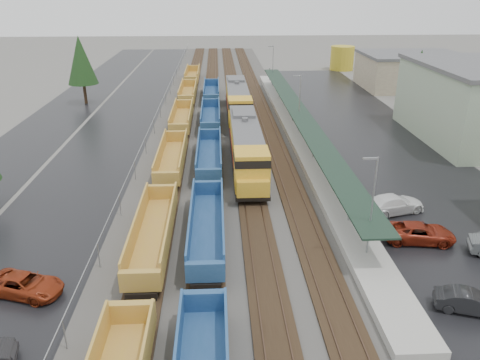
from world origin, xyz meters
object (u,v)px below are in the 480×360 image
object	(u,v)px
locomotive_trail	(238,101)
parked_car_east_a	(470,302)
well_string_blue	(208,185)
storage_tank	(342,58)
parked_car_west_c	(25,285)
well_string_yellow	(172,158)
parked_car_east_c	(393,204)
parked_car_east_b	(420,233)
locomotive_lead	(247,147)

from	to	relation	value
locomotive_trail	parked_car_east_a	size ratio (longest dim) A/B	5.09
well_string_blue	storage_tank	distance (m)	75.40
storage_tank	parked_car_east_a	distance (m)	87.83
locomotive_trail	parked_car_west_c	size ratio (longest dim) A/B	4.22
well_string_blue	parked_car_west_c	world-z (taller)	well_string_blue
well_string_yellow	storage_tank	size ratio (longest dim) A/B	21.00
storage_tank	parked_car_east_c	world-z (taller)	storage_tank
locomotive_trail	parked_car_east_b	size ratio (longest dim) A/B	3.92
parked_car_west_c	parked_car_east_a	world-z (taller)	parked_car_west_c
locomotive_lead	well_string_yellow	size ratio (longest dim) A/B	0.19
well_string_blue	parked_car_west_c	distance (m)	18.53
locomotive_lead	well_string_yellow	xyz separation A→B (m)	(-8.00, 0.45, -1.36)
locomotive_trail	well_string_yellow	size ratio (longest dim) A/B	0.19
locomotive_trail	parked_car_east_b	world-z (taller)	locomotive_trail
well_string_blue	parked_car_east_b	bearing A→B (deg)	-29.03
locomotive_lead	parked_car_east_a	distance (m)	27.45
storage_tank	parked_car_west_c	world-z (taller)	storage_tank
locomotive_trail	parked_car_east_a	xyz separation A→B (m)	(12.11, -45.57, -1.84)
well_string_blue	storage_tank	bearing A→B (deg)	66.52
locomotive_lead	parked_car_east_c	size ratio (longest dim) A/B	3.71
parked_car_west_c	parked_car_east_c	xyz separation A→B (m)	(27.70, 10.31, 0.13)
locomotive_lead	parked_car_east_c	xyz separation A→B (m)	(12.12, -11.15, -1.70)
parked_car_east_b	parked_car_west_c	bearing A→B (deg)	108.65
parked_car_east_a	locomotive_lead	bearing A→B (deg)	44.74
storage_tank	locomotive_lead	bearing A→B (deg)	-112.73
locomotive_lead	well_string_blue	size ratio (longest dim) A/B	0.22
well_string_yellow	parked_car_east_c	world-z (taller)	well_string_yellow
storage_tank	parked_car_west_c	distance (m)	93.40
well_string_yellow	parked_car_east_a	size ratio (longest dim) A/B	27.15
parked_car_east_a	parked_car_east_c	xyz separation A→B (m)	(0.01, 13.42, 0.14)
well_string_blue	parked_car_east_c	size ratio (longest dim) A/B	16.84
parked_car_east_c	well_string_yellow	bearing A→B (deg)	43.48
locomotive_trail	locomotive_lead	bearing A→B (deg)	-90.00
well_string_yellow	parked_car_east_a	distance (m)	32.10
well_string_blue	well_string_yellow	bearing A→B (deg)	118.22
locomotive_trail	parked_car_east_b	xyz separation A→B (m)	(12.43, -37.13, -1.78)
storage_tank	parked_car_east_a	xyz separation A→B (m)	(-13.93, -86.70, -1.99)
well_string_blue	parked_car_east_c	xyz separation A→B (m)	(16.12, -4.14, -0.33)
storage_tank	parked_car_east_a	world-z (taller)	storage_tank
locomotive_trail	parked_car_east_a	distance (m)	47.18
well_string_yellow	parked_car_west_c	bearing A→B (deg)	-109.10
locomotive_lead	parked_car_east_a	bearing A→B (deg)	-63.77
locomotive_lead	well_string_yellow	bearing A→B (deg)	176.80
parked_car_west_c	parked_car_east_c	size ratio (longest dim) A/B	0.88
well_string_blue	locomotive_trail	bearing A→B (deg)	81.87
well_string_blue	parked_car_west_c	size ratio (longest dim) A/B	19.13
well_string_yellow	well_string_blue	distance (m)	8.46
parked_car_east_c	well_string_blue	bearing A→B (deg)	59.03
parked_car_west_c	parked_car_east_b	distance (m)	28.52
locomotive_lead	locomotive_trail	size ratio (longest dim) A/B	1.00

